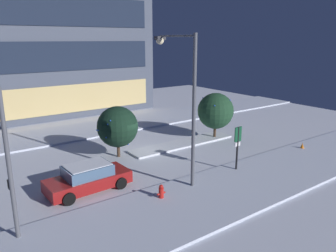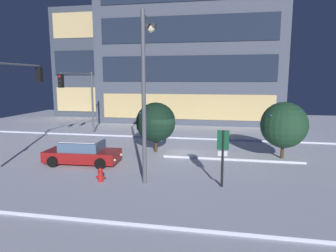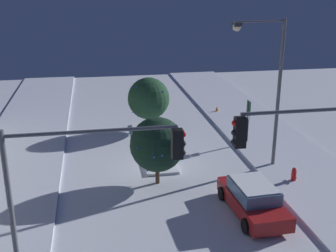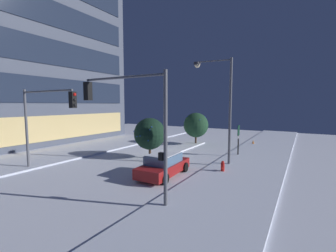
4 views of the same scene
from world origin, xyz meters
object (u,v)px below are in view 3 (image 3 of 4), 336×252
(decorated_tree_median, at_px, (149,98))
(decorated_tree_left_of_median, at_px, (157,145))
(construction_cone, at_px, (217,109))
(parking_info_sign, at_px, (248,117))
(car_near, at_px, (253,199))
(street_lamp_arched, at_px, (267,75))
(traffic_light_corner_near_left, at_px, (322,159))
(traffic_light_corner_far_left, at_px, (85,176))
(fire_hydrant, at_px, (294,175))

(decorated_tree_median, xyz_separation_m, decorated_tree_left_of_median, (-8.50, 0.71, -0.15))
(decorated_tree_median, xyz_separation_m, construction_cone, (3.23, -5.96, -2.04))
(parking_info_sign, xyz_separation_m, decorated_tree_left_of_median, (-4.73, 6.63, 0.33))
(car_near, height_order, street_lamp_arched, street_lamp_arched)
(parking_info_sign, relative_size, decorated_tree_left_of_median, 0.80)
(street_lamp_arched, height_order, parking_info_sign, street_lamp_arched)
(car_near, relative_size, parking_info_sign, 1.63)
(traffic_light_corner_near_left, height_order, construction_cone, traffic_light_corner_near_left)
(traffic_light_corner_far_left, distance_m, fire_hydrant, 12.79)
(car_near, xyz_separation_m, traffic_light_corner_far_left, (-3.67, 7.26, 3.46))
(decorated_tree_left_of_median, bearing_deg, street_lamp_arched, -81.34)
(street_lamp_arched, xyz_separation_m, parking_info_sign, (3.80, -0.55, -3.51))
(street_lamp_arched, distance_m, construction_cone, 11.95)
(street_lamp_arched, relative_size, construction_cone, 15.05)
(decorated_tree_median, bearing_deg, traffic_light_corner_near_left, -167.33)
(car_near, bearing_deg, fire_hydrant, -54.26)
(traffic_light_corner_near_left, distance_m, decorated_tree_median, 16.96)
(car_near, distance_m, fire_hydrant, 4.15)
(traffic_light_corner_near_left, xyz_separation_m, decorated_tree_left_of_median, (7.92, 4.40, -2.20))
(car_near, bearing_deg, traffic_light_corner_far_left, 114.26)
(car_near, bearing_deg, decorated_tree_median, 11.50)
(decorated_tree_median, bearing_deg, fire_hydrant, -146.96)
(traffic_light_corner_far_left, bearing_deg, traffic_light_corner_near_left, -3.41)
(traffic_light_corner_near_left, relative_size, parking_info_sign, 2.20)
(parking_info_sign, bearing_deg, decorated_tree_median, -32.68)
(fire_hydrant, distance_m, construction_cone, 12.95)
(traffic_light_corner_far_left, bearing_deg, fire_hydrant, 30.68)
(fire_hydrant, height_order, construction_cone, fire_hydrant)
(traffic_light_corner_far_left, xyz_separation_m, street_lamp_arched, (8.38, -9.55, 1.18))
(parking_info_sign, bearing_deg, traffic_light_corner_near_left, 79.90)
(traffic_light_corner_far_left, xyz_separation_m, parking_info_sign, (12.18, -10.10, -2.34))
(parking_info_sign, distance_m, decorated_tree_left_of_median, 8.15)
(traffic_light_corner_far_left, xyz_separation_m, traffic_light_corner_near_left, (-0.47, -7.88, 0.19))
(fire_hydrant, bearing_deg, parking_info_sign, 3.91)
(traffic_light_corner_far_left, height_order, street_lamp_arched, street_lamp_arched)
(traffic_light_corner_near_left, xyz_separation_m, fire_hydrant, (6.71, -2.63, -3.95))
(car_near, relative_size, decorated_tree_left_of_median, 1.30)
(street_lamp_arched, relative_size, decorated_tree_left_of_median, 2.32)
(traffic_light_corner_far_left, xyz_separation_m, construction_cone, (19.18, -10.15, -3.90))
(decorated_tree_median, bearing_deg, construction_cone, -61.55)
(parking_info_sign, bearing_deg, fire_hydrant, 93.78)
(decorated_tree_left_of_median, bearing_deg, construction_cone, -29.62)
(fire_hydrant, distance_m, parking_info_sign, 6.12)
(decorated_tree_median, distance_m, decorated_tree_left_of_median, 8.53)
(car_near, height_order, decorated_tree_left_of_median, decorated_tree_left_of_median)
(traffic_light_corner_near_left, bearing_deg, construction_cone, -96.57)
(traffic_light_corner_far_left, distance_m, street_lamp_arched, 12.76)
(traffic_light_corner_near_left, xyz_separation_m, construction_cone, (19.65, -2.26, -4.09))
(traffic_light_corner_far_left, relative_size, traffic_light_corner_near_left, 0.93)
(street_lamp_arched, relative_size, fire_hydrant, 9.67)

